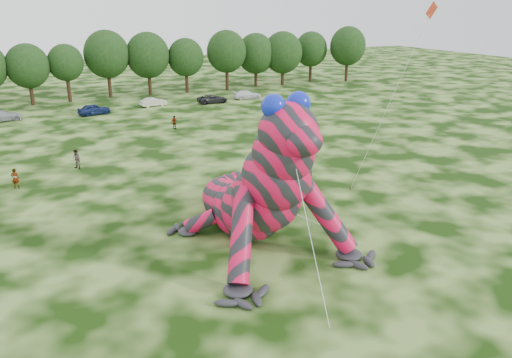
{
  "coord_description": "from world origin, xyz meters",
  "views": [
    {
      "loc": [
        -6.47,
        -23.76,
        14.32
      ],
      "look_at": [
        6.27,
        2.53,
        4.0
      ],
      "focal_mm": 35.0,
      "sensor_mm": 36.0,
      "label": 1
    }
  ],
  "objects": [
    {
      "name": "flying_kite",
      "position": [
        19.71,
        3.49,
        12.93
      ],
      "size": [
        3.75,
        4.34,
        14.85
      ],
      "color": "red",
      "rests_on": "ground"
    },
    {
      "name": "spectator_3",
      "position": [
        10.28,
        33.31,
        0.81
      ],
      "size": [
        1.03,
        0.69,
        1.62
      ],
      "primitive_type": "imported",
      "rotation": [
        0.0,
        0.0,
        0.34
      ],
      "color": "gray",
      "rests_on": "ground"
    },
    {
      "name": "ground",
      "position": [
        0.0,
        0.0,
        0.0
      ],
      "size": [
        240.0,
        240.0,
        0.0
      ],
      "primitive_type": "plane",
      "color": "#16330A",
      "rests_on": "ground"
    },
    {
      "name": "car_3",
      "position": [
        -8.38,
        47.04,
        0.69
      ],
      "size": [
        5.05,
        2.82,
        1.38
      ],
      "primitive_type": "imported",
      "rotation": [
        0.0,
        0.0,
        1.76
      ],
      "color": "#A0A6AA",
      "rests_on": "ground"
    },
    {
      "name": "tree_17",
      "position": [
        51.95,
        56.66,
        5.15
      ],
      "size": [
        6.98,
        6.28,
        10.3
      ],
      "primitive_type": null,
      "color": "black",
      "rests_on": "ground"
    },
    {
      "name": "tree_8",
      "position": [
        -4.22,
        56.99,
        4.47
      ],
      "size": [
        6.14,
        5.53,
        8.94
      ],
      "primitive_type": null,
      "color": "black",
      "rests_on": "ground"
    },
    {
      "name": "car_4",
      "position": [
        2.91,
        46.07,
        0.73
      ],
      "size": [
        4.51,
        2.44,
        1.46
      ],
      "primitive_type": "imported",
      "rotation": [
        0.0,
        0.0,
        1.75
      ],
      "color": "navy",
      "rests_on": "ground"
    },
    {
      "name": "tree_11",
      "position": [
        13.79,
        58.2,
        5.03
      ],
      "size": [
        7.01,
        6.31,
        10.07
      ],
      "primitive_type": null,
      "color": "black",
      "rests_on": "ground"
    },
    {
      "name": "spectator_1",
      "position": [
        -2.27,
        22.42,
        0.9
      ],
      "size": [
        1.05,
        1.1,
        1.79
      ],
      "primitive_type": "imported",
      "rotation": [
        0.0,
        0.0,
        5.3
      ],
      "color": "gray",
      "rests_on": "ground"
    },
    {
      "name": "car_7",
      "position": [
        26.61,
        47.78,
        0.66
      ],
      "size": [
        4.66,
        2.19,
        1.32
      ],
      "primitive_type": "imported",
      "rotation": [
        0.0,
        0.0,
        1.49
      ],
      "color": "white",
      "rests_on": "ground"
    },
    {
      "name": "tree_14",
      "position": [
        33.46,
        58.72,
        4.7
      ],
      "size": [
        6.82,
        6.14,
        9.4
      ],
      "primitive_type": null,
      "color": "black",
      "rests_on": "ground"
    },
    {
      "name": "tree_16",
      "position": [
        45.45,
        59.37,
        4.69
      ],
      "size": [
        6.26,
        5.63,
        9.37
      ],
      "primitive_type": null,
      "color": "black",
      "rests_on": "ground"
    },
    {
      "name": "tree_9",
      "position": [
        1.06,
        57.35,
        4.34
      ],
      "size": [
        5.27,
        4.74,
        8.68
      ],
      "primitive_type": null,
      "color": "black",
      "rests_on": "ground"
    },
    {
      "name": "inflatable_gecko",
      "position": [
        5.75,
        3.53,
        5.0
      ],
      "size": [
        18.58,
        21.44,
        10.0
      ],
      "primitive_type": null,
      "rotation": [
        0.0,
        0.0,
        0.09
      ],
      "color": "#D70D3F",
      "rests_on": "ground"
    },
    {
      "name": "tree_10",
      "position": [
        7.4,
        58.58,
        5.25
      ],
      "size": [
        7.09,
        6.38,
        10.5
      ],
      "primitive_type": null,
      "color": "black",
      "rests_on": "ground"
    },
    {
      "name": "tree_13",
      "position": [
        27.13,
        57.13,
        5.06
      ],
      "size": [
        6.83,
        6.15,
        10.13
      ],
      "primitive_type": null,
      "color": "black",
      "rests_on": "ground"
    },
    {
      "name": "tree_15",
      "position": [
        38.47,
        57.77,
        4.82
      ],
      "size": [
        7.17,
        6.45,
        9.63
      ],
      "primitive_type": null,
      "color": "black",
      "rests_on": "ground"
    },
    {
      "name": "car_6",
      "position": [
        20.4,
        46.8,
        0.64
      ],
      "size": [
        4.6,
        2.13,
        1.28
      ],
      "primitive_type": "imported",
      "rotation": [
        0.0,
        0.0,
        1.57
      ],
      "color": "black",
      "rests_on": "ground"
    },
    {
      "name": "spectator_0",
      "position": [
        -7.44,
        19.25,
        0.85
      ],
      "size": [
        0.71,
        0.57,
        1.7
      ],
      "primitive_type": "imported",
      "rotation": [
        0.0,
        0.0,
        2.84
      ],
      "color": "gray",
      "rests_on": "ground"
    },
    {
      "name": "car_5",
      "position": [
        11.68,
        48.31,
        0.63
      ],
      "size": [
        4.02,
        1.93,
        1.27
      ],
      "primitive_type": "imported",
      "rotation": [
        0.0,
        0.0,
        1.73
      ],
      "color": "beige",
      "rests_on": "ground"
    },
    {
      "name": "tree_12",
      "position": [
        20.01,
        57.74,
        4.49
      ],
      "size": [
        5.99,
        5.39,
        8.97
      ],
      "primitive_type": null,
      "color": "black",
      "rests_on": "ground"
    }
  ]
}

